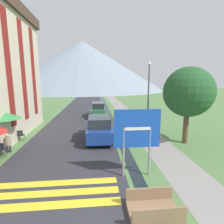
{
  "coord_description": "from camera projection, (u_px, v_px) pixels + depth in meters",
  "views": [
    {
      "loc": [
        -0.68,
        -2.97,
        4.42
      ],
      "look_at": [
        0.58,
        10.0,
        2.1
      ],
      "focal_mm": 28.0,
      "sensor_mm": 36.0,
      "label": 1
    }
  ],
  "objects": [
    {
      "name": "mountain_distant",
      "position": [
        83.0,
        66.0,
        83.25
      ],
      "size": [
        75.87,
        75.87,
        22.88
      ],
      "color": "gray",
      "rests_on": "ground_plane"
    },
    {
      "name": "footpath",
      "position": [
        118.0,
        104.0,
        33.49
      ],
      "size": [
        2.2,
        60.0,
        0.01
      ],
      "color": "gray",
      "rests_on": "ground_plane"
    },
    {
      "name": "person_seated_far",
      "position": [
        8.0,
        142.0,
        10.86
      ],
      "size": [
        0.32,
        0.32,
        1.2
      ],
      "color": "#282833",
      "rests_on": "ground_plane"
    },
    {
      "name": "footbridge",
      "position": [
        154.0,
        209.0,
        5.81
      ],
      "size": [
        1.7,
        1.1,
        0.65
      ],
      "color": "#846647",
      "rests_on": "ground_plane"
    },
    {
      "name": "cafe_chair_far_left",
      "position": [
        21.0,
        135.0,
        12.91
      ],
      "size": [
        0.4,
        0.4,
        0.85
      ],
      "rotation": [
        0.0,
        0.0,
        -0.03
      ],
      "color": "#232328",
      "rests_on": "ground_plane"
    },
    {
      "name": "tree_by_path",
      "position": [
        188.0,
        92.0,
        12.03
      ],
      "size": [
        3.44,
        3.44,
        5.4
      ],
      "color": "brown",
      "rests_on": "ground_plane"
    },
    {
      "name": "parked_car_near",
      "position": [
        99.0,
        128.0,
        13.16
      ],
      "size": [
        1.97,
        4.21,
        1.82
      ],
      "color": "navy",
      "rests_on": "ground_plane"
    },
    {
      "name": "road_sign",
      "position": [
        137.0,
        133.0,
        7.91
      ],
      "size": [
        2.12,
        0.11,
        3.19
      ],
      "color": "gray",
      "rests_on": "ground_plane"
    },
    {
      "name": "cafe_umbrella_middle_green",
      "position": [
        2.0,
        115.0,
        11.18
      ],
      "size": [
        2.23,
        2.23,
        2.51
      ],
      "color": "#B7B2A8",
      "rests_on": "ground_plane"
    },
    {
      "name": "crosswalk_marking",
      "position": [
        51.0,
        193.0,
        6.96
      ],
      "size": [
        5.44,
        1.84,
        0.01
      ],
      "color": "yellow",
      "rests_on": "ground_plane"
    },
    {
      "name": "parked_car_far",
      "position": [
        98.0,
        110.0,
        21.63
      ],
      "size": [
        1.75,
        4.16,
        1.82
      ],
      "color": "#28663D",
      "rests_on": "ground_plane"
    },
    {
      "name": "cafe_chair_near_right",
      "position": [
        1.0,
        148.0,
        10.29
      ],
      "size": [
        0.4,
        0.4,
        0.85
      ],
      "rotation": [
        0.0,
        0.0,
        0.38
      ],
      "color": "#232328",
      "rests_on": "ground_plane"
    },
    {
      "name": "ground_plane",
      "position": [
        100.0,
        114.0,
        23.35
      ],
      "size": [
        160.0,
        160.0,
        0.0
      ],
      "primitive_type": "plane",
      "color": "#517542"
    },
    {
      "name": "streetlamp",
      "position": [
        148.0,
        94.0,
        13.67
      ],
      "size": [
        0.28,
        0.28,
        5.84
      ],
      "color": "#515156",
      "rests_on": "ground_plane"
    },
    {
      "name": "cafe_chair_far_right",
      "position": [
        9.0,
        135.0,
        12.7
      ],
      "size": [
        0.4,
        0.4,
        0.85
      ],
      "rotation": [
        0.0,
        0.0,
        -0.07
      ],
      "color": "#232328",
      "rests_on": "ground_plane"
    },
    {
      "name": "road",
      "position": [
        85.0,
        105.0,
        32.91
      ],
      "size": [
        6.4,
        60.0,
        0.01
      ],
      "color": "#2D2D33",
      "rests_on": "ground_plane"
    },
    {
      "name": "drainage_channel",
      "position": [
        105.0,
        104.0,
        33.26
      ],
      "size": [
        0.6,
        60.0,
        0.0
      ],
      "color": "black",
      "rests_on": "ground_plane"
    }
  ]
}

